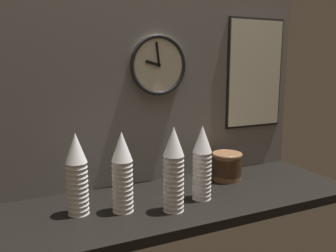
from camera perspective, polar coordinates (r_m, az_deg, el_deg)
The scene contains 9 objects.
ground_plane at distance 161.01cm, azimuth 2.23°, elevation -11.85°, with size 160.00×56.00×4.00cm, color black.
wall_tiled_back at distance 173.12cm, azimuth -1.74°, elevation 8.25°, with size 160.00×3.00×105.00cm.
cup_stack_left at distance 142.10cm, azimuth -14.40°, elevation -7.46°, with size 8.37×8.37×32.30cm.
cup_stack_center_left at distance 141.19cm, azimuth -7.34°, elevation -7.32°, with size 8.37×8.37×32.30cm.
cup_stack_center at distance 140.32cm, azimuth 0.90°, elevation -6.95°, with size 8.37×8.37×34.17cm.
cup_stack_center_right at distance 153.48cm, azimuth 5.47°, elevation -5.84°, with size 8.37×8.37×32.30cm.
bowl_stack_right at distance 182.02cm, azimuth 9.42°, elevation -6.25°, with size 15.16×15.16×13.80cm.
wall_clock at distance 169.96cm, azimuth -1.54°, elevation 9.72°, with size 28.64×2.70×28.64cm.
menu_board at distance 201.31cm, azimuth 13.80°, elevation 8.16°, with size 36.21×1.32×58.82cm.
Camera 1 is at (-69.25, -132.04, 58.76)cm, focal length 38.00 mm.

